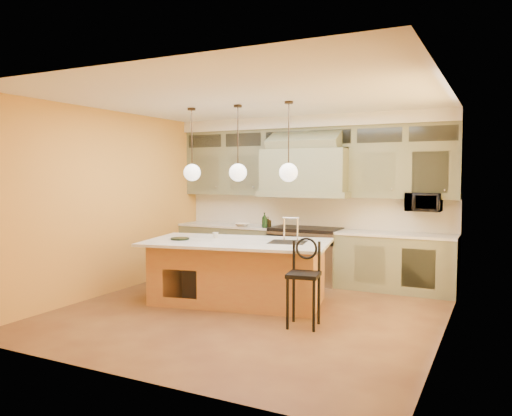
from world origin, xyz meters
The scene contains 18 objects.
floor centered at (0.00, 0.00, 0.00)m, with size 5.00×5.00×0.00m, color #56301D.
ceiling centered at (0.00, 0.00, 2.90)m, with size 5.00×5.00×0.00m, color white.
wall_back centered at (0.00, 2.50, 1.45)m, with size 5.00×5.00×0.00m, color gold.
wall_front centered at (0.00, -2.50, 1.45)m, with size 5.00×5.00×0.00m, color gold.
wall_left centered at (-2.50, 0.00, 1.45)m, with size 5.00×5.00×0.00m, color gold.
wall_right centered at (2.50, 0.00, 1.45)m, with size 5.00×5.00×0.00m, color gold.
back_cabinetry centered at (0.00, 2.23, 1.43)m, with size 5.00×0.77×2.90m.
range centered at (0.00, 2.14, 0.49)m, with size 1.20×0.74×0.96m.
kitchen_island centered at (-0.39, 0.39, 0.47)m, with size 2.89×1.90×1.35m.
counter_stool centered at (0.90, -0.27, 0.62)m, with size 0.44×0.44×1.10m.
microwave centered at (1.95, 2.25, 1.45)m, with size 0.54×0.37×0.30m, color black.
oil_bottle_a centered at (-0.70, 1.92, 1.08)m, with size 0.10×0.11×0.27m, color black.
oil_bottle_b centered at (-0.70, 2.07, 1.03)m, with size 0.08×0.09×0.19m, color black.
fruit_bowl centered at (-1.15, 1.92, 0.97)m, with size 0.26×0.26×0.06m, color silver.
cup centered at (-0.84, 0.48, 0.96)m, with size 0.09×0.09×0.09m, color beige.
pendant_left centered at (-1.20, 0.39, 1.95)m, with size 0.26×0.26×1.11m.
pendant_center centered at (-0.40, 0.39, 1.95)m, with size 0.26×0.26×1.11m.
pendant_right centered at (0.40, 0.39, 1.95)m, with size 0.26×0.26×1.11m.
Camera 1 is at (3.09, -6.02, 1.91)m, focal length 35.00 mm.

